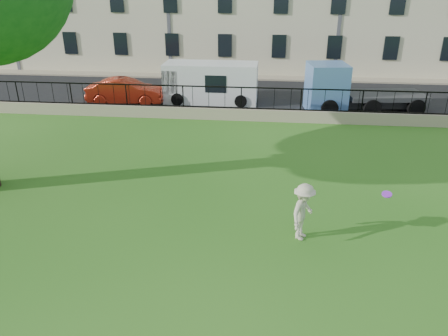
# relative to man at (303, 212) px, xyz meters

# --- Properties ---
(ground) EXTENTS (120.00, 120.00, 0.00)m
(ground) POSITION_rel_man_xyz_m (-2.50, -1.14, -0.84)
(ground) COLOR #296818
(ground) RESTS_ON ground
(retaining_wall) EXTENTS (50.00, 0.40, 0.60)m
(retaining_wall) POSITION_rel_man_xyz_m (-2.50, 10.86, -0.54)
(retaining_wall) COLOR tan
(retaining_wall) RESTS_ON ground
(iron_railing) EXTENTS (50.00, 0.05, 1.13)m
(iron_railing) POSITION_rel_man_xyz_m (-2.50, 10.86, 0.31)
(iron_railing) COLOR black
(iron_railing) RESTS_ON retaining_wall
(street) EXTENTS (60.00, 9.00, 0.01)m
(street) POSITION_rel_man_xyz_m (-2.50, 15.56, -0.84)
(street) COLOR black
(street) RESTS_ON ground
(sidewalk) EXTENTS (60.00, 1.40, 0.12)m
(sidewalk) POSITION_rel_man_xyz_m (-2.50, 20.76, -0.78)
(sidewalk) COLOR tan
(sidewalk) RESTS_ON ground
(man) EXTENTS (1.04, 1.25, 1.68)m
(man) POSITION_rel_man_xyz_m (0.00, 0.00, 0.00)
(man) COLOR beige
(man) RESTS_ON ground
(frisbee) EXTENTS (0.35, 0.34, 0.12)m
(frisbee) POSITION_rel_man_xyz_m (2.20, 0.14, 0.60)
(frisbee) COLOR #9E28E7
(red_sedan) EXTENTS (4.49, 1.87, 1.44)m
(red_sedan) POSITION_rel_man_xyz_m (-9.34, 13.26, -0.12)
(red_sedan) COLOR #B02815
(red_sedan) RESTS_ON street
(white_van) EXTENTS (5.36, 2.10, 2.25)m
(white_van) POSITION_rel_man_xyz_m (-4.50, 14.26, 0.28)
(white_van) COLOR white
(white_van) RESTS_ON street
(blue_truck) EXTENTS (6.35, 2.95, 2.57)m
(blue_truck) POSITION_rel_man_xyz_m (4.00, 13.26, 0.44)
(blue_truck) COLOR #527EC1
(blue_truck) RESTS_ON street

